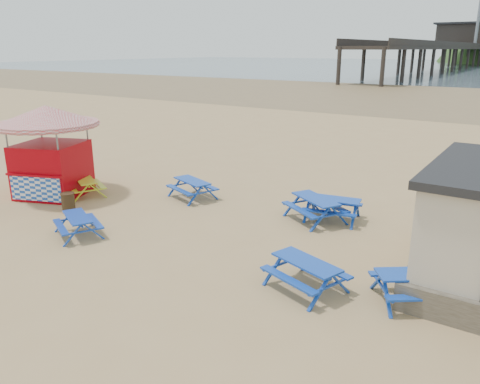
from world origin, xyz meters
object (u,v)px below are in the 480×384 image
Objects in this scene: picnic_table_blue_b at (315,209)px; ice_cream_kiosk at (49,139)px; picnic_table_blue_a at (192,189)px; picnic_table_yellow at (86,187)px; litter_bin at (68,203)px.

ice_cream_kiosk is at bearing -132.46° from picnic_table_blue_b.
picnic_table_blue_b is (5.30, 0.37, 0.04)m from picnic_table_blue_a.
picnic_table_blue_a is 1.04× the size of picnic_table_yellow.
picnic_table_yellow is at bearing 124.05° from litter_bin.
picnic_table_yellow is 2.40m from ice_cream_kiosk.
litter_bin reaches higher than picnic_table_yellow.
ice_cream_kiosk reaches higher than picnic_table_blue_a.
picnic_table_yellow is at bearing -134.02° from picnic_table_blue_b.
litter_bin is (-2.76, -3.93, 0.00)m from picnic_table_blue_a.
ice_cream_kiosk reaches higher than picnic_table_yellow.
picnic_table_yellow is at bearing -131.78° from picnic_table_blue_a.
litter_bin is (2.37, -1.12, -1.96)m from ice_cream_kiosk.
picnic_table_blue_a is 2.91× the size of litter_bin.
picnic_table_blue_b is 11.07m from ice_cream_kiosk.
picnic_table_blue_a is at bearing -145.44° from picnic_table_blue_b.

